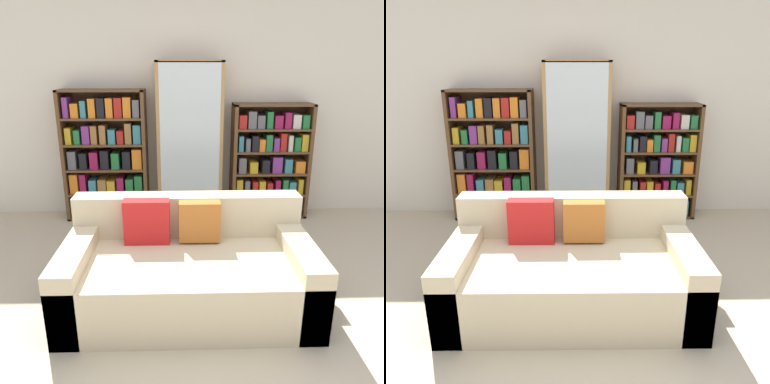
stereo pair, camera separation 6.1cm
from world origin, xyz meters
TOP-DOWN VIEW (x-y plane):
  - ground_plane at (0.00, 0.00)m, footprint 16.00×16.00m
  - wall_back at (0.00, 2.69)m, footprint 6.57×0.06m
  - couch at (-0.16, 0.65)m, footprint 1.85×0.99m
  - bookshelf_left at (-1.09, 2.49)m, footprint 0.98×0.32m
  - display_cabinet at (-0.10, 2.47)m, footprint 0.75×0.36m
  - bookshelf_right at (0.87, 2.49)m, footprint 0.93×0.32m
  - wine_bottle at (0.37, 1.51)m, footprint 0.08×0.08m

SIDE VIEW (x-z plane):
  - ground_plane at x=0.00m, z-range 0.00..0.00m
  - wine_bottle at x=0.37m, z-range -0.04..0.36m
  - couch at x=-0.16m, z-range -0.12..0.68m
  - bookshelf_right at x=0.87m, z-range -0.02..1.36m
  - bookshelf_left at x=-1.09m, z-range -0.01..1.52m
  - display_cabinet at x=-0.10m, z-range 0.00..1.84m
  - wall_back at x=0.00m, z-range 0.00..2.70m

